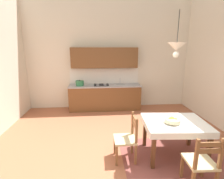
% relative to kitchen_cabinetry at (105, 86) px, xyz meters
% --- Properties ---
extents(ground_plane, '(6.43, 6.94, 0.10)m').
position_rel_kitchen_cabinetry_xyz_m(ground_plane, '(0.17, -2.90, -0.91)').
color(ground_plane, '#A86042').
extents(wall_back, '(6.43, 0.12, 4.20)m').
position_rel_kitchen_cabinetry_xyz_m(wall_back, '(0.17, 0.33, 1.24)').
color(wall_back, silver).
rests_on(wall_back, ground_plane).
extents(area_rug, '(2.10, 1.60, 0.01)m').
position_rel_kitchen_cabinetry_xyz_m(area_rug, '(1.27, -3.03, -0.85)').
color(area_rug, brown).
rests_on(area_rug, ground_plane).
extents(kitchen_cabinetry, '(2.54, 0.63, 2.20)m').
position_rel_kitchen_cabinetry_xyz_m(kitchen_cabinetry, '(0.00, 0.00, 0.00)').
color(kitchen_cabinetry, brown).
rests_on(kitchen_cabinetry, ground_plane).
extents(dining_table, '(1.27, 1.02, 0.75)m').
position_rel_kitchen_cabinetry_xyz_m(dining_table, '(1.27, -2.93, -0.24)').
color(dining_table, '#56331C').
rests_on(dining_table, ground_plane).
extents(dining_chair_camera_side, '(0.44, 0.44, 0.93)m').
position_rel_kitchen_cabinetry_xyz_m(dining_chair_camera_side, '(1.32, -3.76, -0.41)').
color(dining_chair_camera_side, '#D1BC89').
rests_on(dining_chair_camera_side, ground_plane).
extents(dining_chair_tv_side, '(0.42, 0.42, 0.93)m').
position_rel_kitchen_cabinetry_xyz_m(dining_chair_tv_side, '(0.30, -2.96, -0.41)').
color(dining_chair_tv_side, '#D1BC89').
rests_on(dining_chair_tv_side, ground_plane).
extents(fruit_bowl, '(0.30, 0.30, 0.12)m').
position_rel_kitchen_cabinetry_xyz_m(fruit_bowl, '(1.18, -2.99, -0.04)').
color(fruit_bowl, beige).
rests_on(fruit_bowl, dining_table).
extents(pendant_lamp, '(0.32, 0.32, 0.80)m').
position_rel_kitchen_cabinetry_xyz_m(pendant_lamp, '(1.16, -2.93, 1.32)').
color(pendant_lamp, black).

